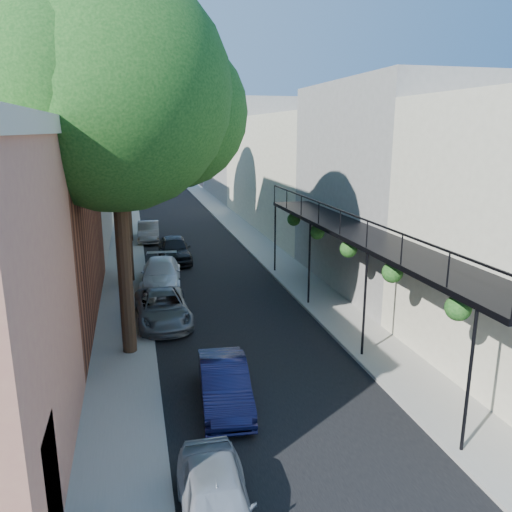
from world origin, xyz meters
TOP-DOWN VIEW (x-y plane):
  - road_surface at (0.00, 30.00)m, footprint 6.00×64.00m
  - sidewalk_left at (-4.00, 30.00)m, footprint 2.00×64.00m
  - sidewalk_right at (4.00, 30.00)m, footprint 2.00×64.00m
  - buildings_left at (-9.30, 28.76)m, footprint 10.10×59.10m
  - buildings_right at (8.99, 29.49)m, footprint 9.80×55.00m
  - oak_near at (-3.37, 10.26)m, footprint 7.48×6.80m
  - oak_mid at (-3.42, 18.23)m, footprint 6.60×6.00m
  - oak_far at (-3.35, 27.27)m, footprint 7.70×7.00m
  - parked_car_a at (-2.31, 2.18)m, footprint 1.43×3.32m
  - parked_car_b at (-1.40, 6.31)m, footprint 1.50×3.58m
  - parked_car_c at (-2.60, 12.50)m, footprint 2.04×4.17m
  - parked_car_d at (-2.40, 16.99)m, footprint 2.11×4.41m
  - parked_car_e at (-1.40, 21.45)m, footprint 1.64×4.07m
  - parked_car_f at (-2.59, 27.11)m, footprint 1.46×3.83m

SIDE VIEW (x-z plane):
  - road_surface at x=0.00m, z-range 0.00..0.01m
  - sidewalk_left at x=-4.00m, z-range 0.00..0.12m
  - sidewalk_right at x=4.00m, z-range 0.00..0.12m
  - parked_car_a at x=-2.31m, z-range 0.00..1.12m
  - parked_car_c at x=-2.60m, z-range 0.00..1.14m
  - parked_car_b at x=-1.40m, z-range 0.00..1.15m
  - parked_car_d at x=-2.40m, z-range 0.00..1.24m
  - parked_car_f at x=-2.59m, z-range 0.00..1.25m
  - parked_car_e at x=-1.40m, z-range 0.00..1.38m
  - buildings_right at x=8.99m, z-range -0.58..9.42m
  - buildings_left at x=-9.30m, z-range -1.06..10.94m
  - oak_mid at x=-3.42m, z-range 1.96..12.16m
  - oak_near at x=-3.37m, z-range 2.17..13.59m
  - oak_far at x=-3.35m, z-range 2.31..14.21m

